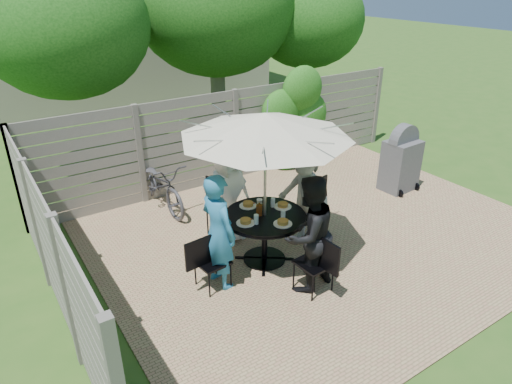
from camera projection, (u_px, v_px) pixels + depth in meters
backyard_envelope at (114, 18)px, 13.91m from camera, size 60.00×60.00×5.00m
patio_table at (265, 229)px, 6.57m from camera, size 1.34×1.34×0.77m
umbrella at (266, 125)px, 5.89m from camera, size 2.66×2.66×2.26m
chair_back at (224, 220)px, 7.33m from camera, size 0.50×0.69×0.92m
person_back at (228, 193)px, 7.00m from camera, size 0.86×0.63×1.62m
chair_left at (212, 272)px, 6.11m from camera, size 0.62×0.43×0.83m
person_left at (218, 232)px, 5.95m from camera, size 0.48×0.65×1.64m
chair_front at (314, 274)px, 6.05m from camera, size 0.45×0.65×0.88m
person_front at (309, 235)px, 5.90m from camera, size 0.88×0.73×1.63m
chair_right at (309, 222)px, 7.26m from camera, size 0.73×0.57×0.96m
person_right at (304, 195)px, 6.95m from camera, size 0.75×1.12×1.61m
plate_back at (248, 205)px, 6.70m from camera, size 0.26×0.26×0.06m
plate_left at (246, 222)px, 6.24m from camera, size 0.26×0.26×0.06m
plate_front at (283, 223)px, 6.22m from camera, size 0.26×0.26×0.06m
plate_right at (283, 205)px, 6.68m from camera, size 0.26×0.26×0.06m
glass_left at (256, 219)px, 6.21m from camera, size 0.07×0.07×0.14m
glass_front at (283, 215)px, 6.33m from camera, size 0.07×0.07×0.14m
glass_right at (273, 202)px, 6.67m from camera, size 0.07×0.07×0.14m
syrup_jug at (259, 210)px, 6.43m from camera, size 0.09×0.09×0.16m
coffee_cup at (259, 204)px, 6.65m from camera, size 0.08×0.08×0.12m
bicycle at (160, 185)px, 8.12m from camera, size 0.70×1.77×0.92m
bbq_grill at (401, 161)px, 8.74m from camera, size 0.68×0.53×1.34m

